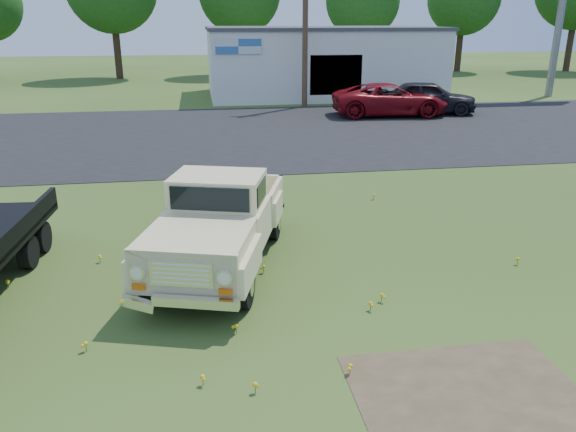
# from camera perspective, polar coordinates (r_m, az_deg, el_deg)

# --- Properties ---
(ground) EXTENTS (140.00, 140.00, 0.00)m
(ground) POSITION_cam_1_polar(r_m,az_deg,el_deg) (10.13, 2.28, -7.92)
(ground) COLOR #2A4717
(ground) RESTS_ON ground
(asphalt_lot) EXTENTS (90.00, 14.00, 0.02)m
(asphalt_lot) POSITION_cam_1_polar(r_m,az_deg,el_deg) (24.33, -4.64, 8.38)
(asphalt_lot) COLOR black
(asphalt_lot) RESTS_ON ground
(dirt_patch_a) EXTENTS (3.00, 2.00, 0.01)m
(dirt_patch_a) POSITION_cam_1_polar(r_m,az_deg,el_deg) (8.14, 17.50, -16.44)
(dirt_patch_a) COLOR #4B3E28
(dirt_patch_a) RESTS_ON ground
(dirt_patch_b) EXTENTS (2.20, 1.60, 0.01)m
(dirt_patch_b) POSITION_cam_1_polar(r_m,az_deg,el_deg) (13.16, -9.29, -1.51)
(dirt_patch_b) COLOR #4B3E28
(dirt_patch_b) RESTS_ON ground
(commercial_building) EXTENTS (14.20, 8.20, 4.15)m
(commercial_building) POSITION_cam_1_polar(r_m,az_deg,el_deg) (36.73, 3.41, 15.46)
(commercial_building) COLOR silver
(commercial_building) RESTS_ON ground
(utility_pole_mid) EXTENTS (1.60, 0.30, 9.00)m
(utility_pole_mid) POSITION_cam_1_polar(r_m,az_deg,el_deg) (31.35, 1.77, 19.37)
(utility_pole_mid) COLOR #442D1F
(utility_pole_mid) RESTS_ON ground
(treeline_e) EXTENTS (6.08, 6.08, 9.04)m
(treeline_e) POSITION_cam_1_polar(r_m,az_deg,el_deg) (49.78, 7.60, 20.85)
(treeline_e) COLOR #352518
(treeline_e) RESTS_ON ground
(vintage_pickup_truck) EXTENTS (3.41, 5.55, 1.88)m
(vintage_pickup_truck) POSITION_cam_1_polar(r_m,az_deg,el_deg) (10.95, -6.98, -0.51)
(vintage_pickup_truck) COLOR beige
(vintage_pickup_truck) RESTS_ON ground
(red_pickup) EXTENTS (5.87, 3.05, 1.58)m
(red_pickup) POSITION_cam_1_polar(r_m,az_deg,el_deg) (29.09, 10.30, 11.54)
(red_pickup) COLOR maroon
(red_pickup) RESTS_ON ground
(dark_sedan) EXTENTS (5.16, 3.15, 1.64)m
(dark_sedan) POSITION_cam_1_polar(r_m,az_deg,el_deg) (30.19, 14.02, 11.62)
(dark_sedan) COLOR black
(dark_sedan) RESTS_ON ground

